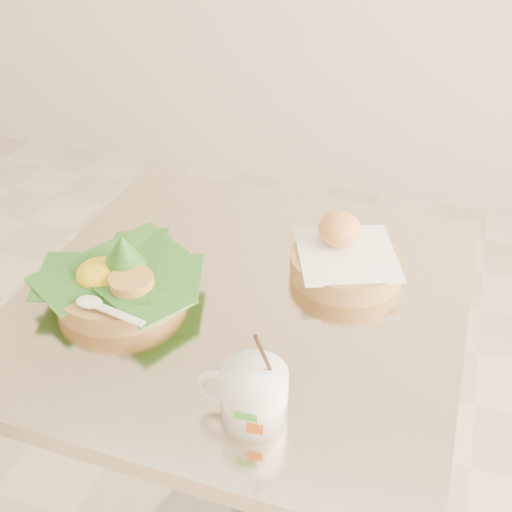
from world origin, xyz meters
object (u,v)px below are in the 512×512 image
(coffee_mug, at_px, (252,393))
(cafe_table, at_px, (244,389))
(bread_basket, at_px, (345,258))
(rice_basket, at_px, (119,278))

(coffee_mug, bearing_deg, cafe_table, 111.95)
(bread_basket, bearing_deg, coffee_mug, -97.96)
(rice_basket, xyz_separation_m, bread_basket, (0.33, 0.18, -0.01))
(bread_basket, bearing_deg, rice_basket, -151.69)
(cafe_table, relative_size, rice_basket, 2.89)
(bread_basket, relative_size, coffee_mug, 1.39)
(rice_basket, height_order, bread_basket, rice_basket)
(rice_basket, xyz_separation_m, coffee_mug, (0.28, -0.17, 0.01))
(cafe_table, bearing_deg, bread_basket, 38.03)
(rice_basket, bearing_deg, cafe_table, 19.32)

